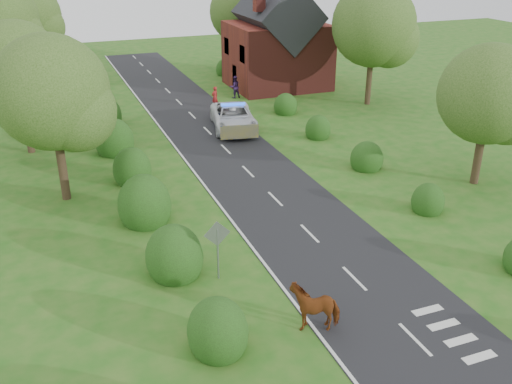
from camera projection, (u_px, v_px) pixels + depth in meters
name	position (u px, v px, depth m)	size (l,w,h in m)	color
ground	(354.00, 279.00, 22.55)	(120.00, 120.00, 0.00)	#226417
road	(231.00, 155.00, 35.28)	(6.00, 70.00, 0.02)	black
road_markings	(217.00, 170.00, 32.99)	(4.96, 70.00, 0.01)	white
hedgerow_left	(134.00, 178.00, 30.02)	(2.75, 50.41, 3.00)	#223515
hedgerow_right	(356.00, 153.00, 34.02)	(2.10, 45.78, 2.10)	#223515
tree_left_a	(57.00, 98.00, 27.19)	(5.74, 5.60, 8.38)	#332316
tree_left_b	(22.00, 72.00, 33.61)	(5.74, 5.60, 8.07)	#332316
tree_left_d	(30.00, 18.00, 50.67)	(6.15, 6.00, 8.89)	#332316
tree_right_a	(494.00, 99.00, 29.30)	(5.33, 5.20, 7.56)	#332316
tree_right_b	(378.00, 28.00, 43.37)	(6.56, 6.40, 9.40)	#332316
tree_right_c	(244.00, 14.00, 55.55)	(6.15, 6.00, 8.58)	#332316
road_sign	(217.00, 242.00, 21.91)	(1.06, 0.08, 2.53)	gray
house	(277.00, 44.00, 49.60)	(8.00, 7.40, 9.17)	maroon
cow	(315.00, 308.00, 19.64)	(1.04, 1.97, 1.40)	brown
police_van	(233.00, 117.00, 39.65)	(3.94, 6.51, 1.83)	silver
pedestrian_red	(215.00, 97.00, 44.58)	(0.61, 0.40, 1.67)	maroon
pedestrian_purple	(235.00, 87.00, 47.24)	(0.89, 0.69, 1.83)	#3D205A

